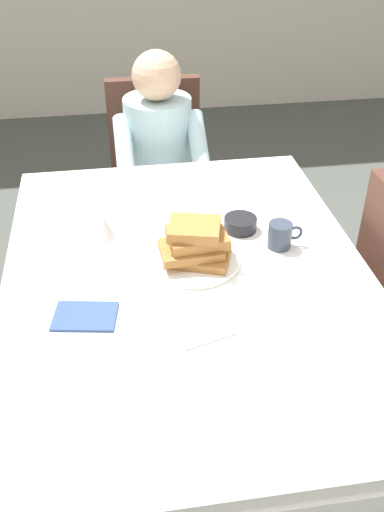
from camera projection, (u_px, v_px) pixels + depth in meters
ground_plane at (189, 432)px, 2.15m from camera, size 14.00×14.00×0.00m
dining_table_main at (188, 296)px, 1.78m from camera, size 1.12×1.52×0.74m
chair_diner at (157, 166)px, 2.80m from camera, size 0.44×0.45×0.93m
diner_person at (160, 153)px, 2.59m from camera, size 0.40×0.43×1.12m
plate_breakfast at (195, 260)px, 1.77m from camera, size 0.28×0.28×0.02m
breakfast_stack at (195, 243)px, 1.73m from camera, size 0.23×0.19×0.12m
cup_coffee at (281, 235)px, 1.82m from camera, size 0.11×0.08×0.08m
bowl_butter at (240, 224)px, 1.91m from camera, size 0.11×0.11×0.04m
syrup_pitcher at (104, 227)px, 1.87m from camera, size 0.08×0.08×0.07m
fork_left_of_plate at (134, 271)px, 1.73m from camera, size 0.02×0.18×0.00m
knife_right_of_plate at (256, 260)px, 1.78m from camera, size 0.02×0.20×0.00m
spoon_near_edge at (210, 340)px, 1.48m from camera, size 0.15×0.06×0.00m
napkin_folded at (85, 316)px, 1.56m from camera, size 0.19×0.15×0.01m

